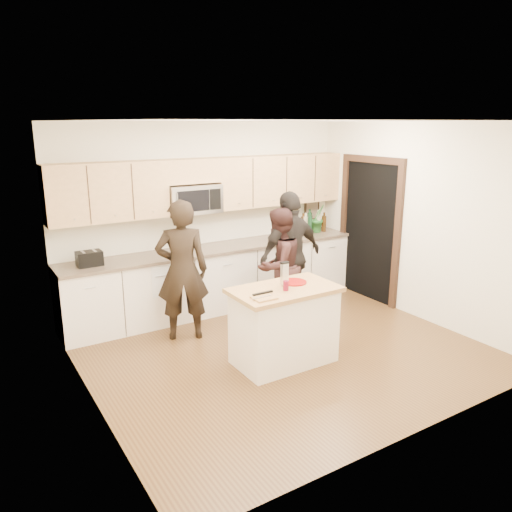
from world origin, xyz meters
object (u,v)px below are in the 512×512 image
toaster (89,258)px  woman_center (278,266)px  island (284,325)px  woman_right (290,256)px  woman_left (182,271)px

toaster → woman_center: 2.46m
island → woman_center: size_ratio=0.76×
island → toaster: toaster is taller
woman_center → woman_right: (0.22, 0.03, 0.10)m
island → woman_right: bearing=51.7°
toaster → woman_center: bearing=-20.4°
island → woman_center: woman_center is taller
woman_right → woman_left: bearing=-12.4°
toaster → woman_right: 2.65m
woman_left → woman_right: size_ratio=1.00×
island → toaster: 2.59m
woman_center → woman_right: size_ratio=0.89×
woman_left → toaster: bearing=-12.7°
toaster → woman_left: woman_left is taller
woman_left → woman_right: bearing=-163.0°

